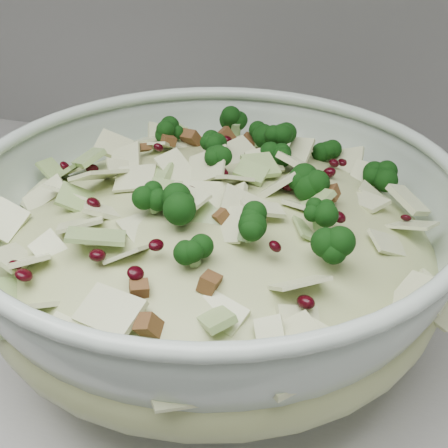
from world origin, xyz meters
The scene contains 2 objects.
mixing_bowl centered at (-0.55, 1.60, 0.98)m, with size 0.51×0.51×0.15m.
salad centered at (-0.55, 1.60, 1.01)m, with size 0.46×0.46×0.16m.
Camera 1 is at (-0.42, 1.20, 1.27)m, focal length 50.00 mm.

